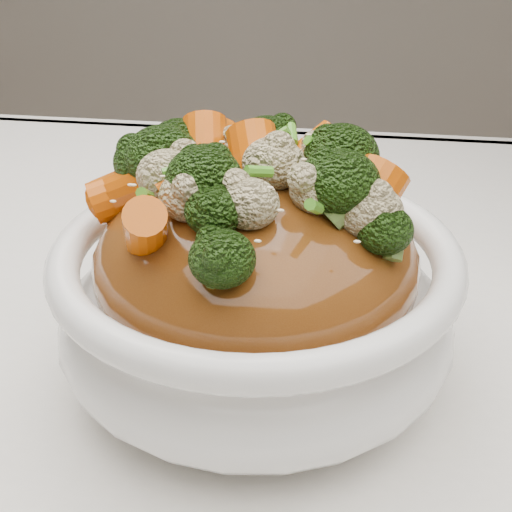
# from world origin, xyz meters

# --- Properties ---
(tablecloth) EXTENTS (1.20, 0.80, 0.04)m
(tablecloth) POSITION_xyz_m (0.00, 0.00, 0.73)
(tablecloth) COLOR white
(tablecloth) RESTS_ON dining_table
(bowl) EXTENTS (0.29, 0.29, 0.09)m
(bowl) POSITION_xyz_m (0.03, -0.02, 0.79)
(bowl) COLOR white
(bowl) RESTS_ON tablecloth
(sauce_base) EXTENTS (0.23, 0.23, 0.10)m
(sauce_base) POSITION_xyz_m (0.03, -0.02, 0.82)
(sauce_base) COLOR #653411
(sauce_base) RESTS_ON bowl
(carrots) EXTENTS (0.23, 0.23, 0.05)m
(carrots) POSITION_xyz_m (0.03, -0.02, 0.89)
(carrots) COLOR #D15506
(carrots) RESTS_ON sauce_base
(broccoli) EXTENTS (0.23, 0.23, 0.05)m
(broccoli) POSITION_xyz_m (0.03, -0.02, 0.89)
(broccoli) COLOR black
(broccoli) RESTS_ON sauce_base
(cauliflower) EXTENTS (0.23, 0.23, 0.04)m
(cauliflower) POSITION_xyz_m (0.03, -0.02, 0.89)
(cauliflower) COLOR #CABA8A
(cauliflower) RESTS_ON sauce_base
(scallions) EXTENTS (0.17, 0.17, 0.02)m
(scallions) POSITION_xyz_m (0.03, -0.02, 0.89)
(scallions) COLOR #499622
(scallions) RESTS_ON sauce_base
(sesame_seeds) EXTENTS (0.21, 0.21, 0.01)m
(sesame_seeds) POSITION_xyz_m (0.03, -0.02, 0.89)
(sesame_seeds) COLOR beige
(sesame_seeds) RESTS_ON sauce_base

